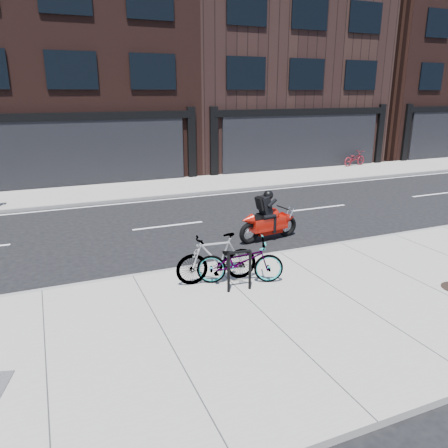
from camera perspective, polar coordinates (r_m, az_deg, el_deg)
name	(u,v)px	position (r m, az deg, el deg)	size (l,w,h in m)	color
ground	(187,244)	(12.90, -4.84, -2.65)	(120.00, 120.00, 0.00)	black
sidewalk_near	(269,321)	(8.66, 5.85, -12.47)	(60.00, 6.00, 0.13)	gray
sidewalk_far	(133,190)	(20.13, -11.81, 4.38)	(60.00, 3.50, 0.13)	gray
building_center	(60,33)	(26.30, -20.65, 22.32)	(12.00, 10.00, 14.50)	black
building_mideast	(263,60)	(29.53, 5.12, 20.60)	(12.00, 10.00, 12.50)	black
building_east	(408,61)	(36.70, 22.94, 19.07)	(10.00, 10.00, 13.00)	black
bike_rack	(239,267)	(9.46, 2.02, -5.66)	(0.55, 0.10, 0.93)	black
bicycle_front	(240,261)	(9.87, 2.11, -4.85)	(0.68, 1.96, 1.03)	gray
bicycle_rear	(217,258)	(9.88, -0.95, -4.49)	(0.53, 1.89, 1.14)	gray
motorcycle	(271,219)	(13.19, 6.19, 0.62)	(2.07, 0.61, 1.55)	black
bicycle_far	(354,158)	(26.98, 16.68, 8.20)	(0.57, 1.63, 0.86)	maroon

